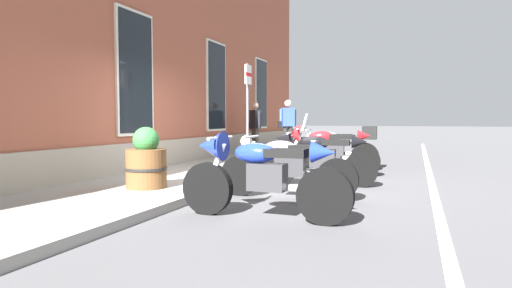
{
  "coord_description": "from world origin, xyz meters",
  "views": [
    {
      "loc": [
        -7.66,
        -2.92,
        1.18
      ],
      "look_at": [
        1.04,
        0.23,
        0.66
      ],
      "focal_mm": 31.21,
      "sensor_mm": 36.0,
      "label": 1
    }
  ],
  "objects_px": {
    "pedestrian_dark_jacket": "(255,125)",
    "barrel_planter": "(146,163)",
    "motorcycle_red_sport": "(322,148)",
    "parking_sign": "(248,99)",
    "motorcycle_black_sport": "(315,154)",
    "motorcycle_blue_sport": "(257,172)",
    "motorcycle_silver_touring": "(337,146)",
    "pedestrian_blue_top": "(288,123)",
    "motorcycle_grey_naked": "(286,167)"
  },
  "relations": [
    {
      "from": "pedestrian_dark_jacket",
      "to": "barrel_planter",
      "type": "height_order",
      "value": "pedestrian_dark_jacket"
    },
    {
      "from": "motorcycle_red_sport",
      "to": "parking_sign",
      "type": "distance_m",
      "value": 2.19
    },
    {
      "from": "motorcycle_black_sport",
      "to": "parking_sign",
      "type": "bearing_deg",
      "value": 46.75
    },
    {
      "from": "motorcycle_blue_sport",
      "to": "pedestrian_dark_jacket",
      "type": "relative_size",
      "value": 1.35
    },
    {
      "from": "motorcycle_silver_touring",
      "to": "pedestrian_blue_top",
      "type": "distance_m",
      "value": 3.99
    },
    {
      "from": "motorcycle_red_sport",
      "to": "motorcycle_grey_naked",
      "type": "bearing_deg",
      "value": -179.85
    },
    {
      "from": "pedestrian_blue_top",
      "to": "motorcycle_silver_touring",
      "type": "bearing_deg",
      "value": -147.22
    },
    {
      "from": "motorcycle_grey_naked",
      "to": "motorcycle_red_sport",
      "type": "height_order",
      "value": "motorcycle_red_sport"
    },
    {
      "from": "pedestrian_blue_top",
      "to": "pedestrian_dark_jacket",
      "type": "bearing_deg",
      "value": 139.83
    },
    {
      "from": "motorcycle_black_sport",
      "to": "pedestrian_dark_jacket",
      "type": "relative_size",
      "value": 1.28
    },
    {
      "from": "pedestrian_dark_jacket",
      "to": "barrel_planter",
      "type": "relative_size",
      "value": 1.68
    },
    {
      "from": "motorcycle_red_sport",
      "to": "motorcycle_silver_touring",
      "type": "height_order",
      "value": "motorcycle_silver_touring"
    },
    {
      "from": "motorcycle_blue_sport",
      "to": "motorcycle_black_sport",
      "type": "distance_m",
      "value": 2.86
    },
    {
      "from": "motorcycle_silver_touring",
      "to": "pedestrian_blue_top",
      "type": "bearing_deg",
      "value": 32.78
    },
    {
      "from": "pedestrian_blue_top",
      "to": "barrel_planter",
      "type": "relative_size",
      "value": 1.78
    },
    {
      "from": "motorcycle_blue_sport",
      "to": "pedestrian_blue_top",
      "type": "bearing_deg",
      "value": 13.52
    },
    {
      "from": "motorcycle_red_sport",
      "to": "pedestrian_blue_top",
      "type": "xyz_separation_m",
      "value": [
        4.58,
        2.04,
        0.48
      ]
    },
    {
      "from": "motorcycle_silver_touring",
      "to": "pedestrian_blue_top",
      "type": "height_order",
      "value": "pedestrian_blue_top"
    },
    {
      "from": "motorcycle_grey_naked",
      "to": "pedestrian_dark_jacket",
      "type": "relative_size",
      "value": 1.34
    },
    {
      "from": "pedestrian_dark_jacket",
      "to": "barrel_planter",
      "type": "xyz_separation_m",
      "value": [
        -6.97,
        -0.77,
        -0.48
      ]
    },
    {
      "from": "pedestrian_blue_top",
      "to": "parking_sign",
      "type": "relative_size",
      "value": 0.72
    },
    {
      "from": "motorcycle_black_sport",
      "to": "barrel_planter",
      "type": "relative_size",
      "value": 2.15
    },
    {
      "from": "motorcycle_silver_touring",
      "to": "pedestrian_dark_jacket",
      "type": "bearing_deg",
      "value": 50.49
    },
    {
      "from": "motorcycle_grey_naked",
      "to": "pedestrian_blue_top",
      "type": "height_order",
      "value": "pedestrian_blue_top"
    },
    {
      "from": "motorcycle_grey_naked",
      "to": "motorcycle_black_sport",
      "type": "relative_size",
      "value": 1.04
    },
    {
      "from": "motorcycle_grey_naked",
      "to": "motorcycle_red_sport",
      "type": "bearing_deg",
      "value": 0.15
    },
    {
      "from": "motorcycle_silver_touring",
      "to": "parking_sign",
      "type": "relative_size",
      "value": 0.91
    },
    {
      "from": "motorcycle_black_sport",
      "to": "motorcycle_red_sport",
      "type": "bearing_deg",
      "value": 6.18
    },
    {
      "from": "motorcycle_grey_naked",
      "to": "motorcycle_silver_touring",
      "type": "relative_size",
      "value": 0.99
    },
    {
      "from": "motorcycle_blue_sport",
      "to": "motorcycle_red_sport",
      "type": "xyz_separation_m",
      "value": [
        4.22,
        0.07,
        0.01
      ]
    },
    {
      "from": "motorcycle_black_sport",
      "to": "motorcycle_silver_touring",
      "type": "distance_m",
      "value": 2.62
    },
    {
      "from": "motorcycle_red_sport",
      "to": "pedestrian_dark_jacket",
      "type": "xyz_separation_m",
      "value": [
        3.66,
        2.82,
        0.42
      ]
    },
    {
      "from": "motorcycle_blue_sport",
      "to": "pedestrian_blue_top",
      "type": "xyz_separation_m",
      "value": [
        8.8,
        2.12,
        0.49
      ]
    },
    {
      "from": "motorcycle_blue_sport",
      "to": "pedestrian_blue_top",
      "type": "height_order",
      "value": "pedestrian_blue_top"
    },
    {
      "from": "motorcycle_blue_sport",
      "to": "parking_sign",
      "type": "xyz_separation_m",
      "value": [
        4.74,
        1.92,
        1.07
      ]
    },
    {
      "from": "motorcycle_black_sport",
      "to": "barrel_planter",
      "type": "bearing_deg",
      "value": 131.48
    },
    {
      "from": "parking_sign",
      "to": "motorcycle_blue_sport",
      "type": "bearing_deg",
      "value": -157.88
    },
    {
      "from": "pedestrian_blue_top",
      "to": "motorcycle_blue_sport",
      "type": "bearing_deg",
      "value": -166.48
    },
    {
      "from": "motorcycle_grey_naked",
      "to": "pedestrian_dark_jacket",
      "type": "xyz_separation_m",
      "value": [
        6.43,
        2.83,
        0.53
      ]
    },
    {
      "from": "pedestrian_blue_top",
      "to": "parking_sign",
      "type": "distance_m",
      "value": 4.11
    },
    {
      "from": "motorcycle_blue_sport",
      "to": "motorcycle_grey_naked",
      "type": "relative_size",
      "value": 1.01
    },
    {
      "from": "pedestrian_dark_jacket",
      "to": "motorcycle_silver_touring",
      "type": "bearing_deg",
      "value": -129.51
    },
    {
      "from": "barrel_planter",
      "to": "pedestrian_dark_jacket",
      "type": "bearing_deg",
      "value": 6.27
    },
    {
      "from": "motorcycle_black_sport",
      "to": "parking_sign",
      "type": "xyz_separation_m",
      "value": [
        1.88,
        2.0,
        1.08
      ]
    },
    {
      "from": "motorcycle_red_sport",
      "to": "barrel_planter",
      "type": "height_order",
      "value": "same"
    },
    {
      "from": "barrel_planter",
      "to": "motorcycle_grey_naked",
      "type": "bearing_deg",
      "value": -75.29
    },
    {
      "from": "pedestrian_blue_top",
      "to": "barrel_planter",
      "type": "height_order",
      "value": "pedestrian_blue_top"
    },
    {
      "from": "motorcycle_silver_touring",
      "to": "motorcycle_red_sport",
      "type": "bearing_deg",
      "value": 175.54
    },
    {
      "from": "motorcycle_blue_sport",
      "to": "motorcycle_silver_touring",
      "type": "height_order",
      "value": "motorcycle_silver_touring"
    },
    {
      "from": "motorcycle_black_sport",
      "to": "pedestrian_blue_top",
      "type": "relative_size",
      "value": 1.21
    }
  ]
}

